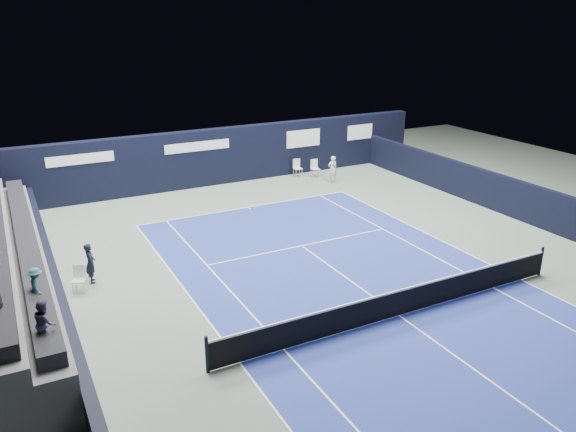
% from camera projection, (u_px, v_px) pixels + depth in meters
% --- Properties ---
extents(ground, '(48.00, 48.00, 0.00)m').
position_uv_depth(ground, '(363.00, 290.00, 19.44)').
color(ground, '#5A6B5F').
rests_on(ground, ground).
extents(court_surface, '(10.97, 23.77, 0.01)m').
position_uv_depth(court_surface, '(399.00, 316.00, 17.78)').
color(court_surface, navy).
rests_on(court_surface, ground).
extents(enclosure_wall_right, '(0.30, 22.00, 1.80)m').
position_uv_depth(enclosure_wall_right, '(496.00, 192.00, 27.04)').
color(enclosure_wall_right, black).
rests_on(enclosure_wall_right, ground).
extents(folding_chair_back_a, '(0.49, 0.52, 1.01)m').
position_uv_depth(folding_chair_back_a, '(315.00, 165.00, 32.74)').
color(folding_chair_back_a, silver).
rests_on(folding_chair_back_a, ground).
extents(folding_chair_back_b, '(0.48, 0.46, 1.01)m').
position_uv_depth(folding_chair_back_b, '(297.00, 166.00, 32.82)').
color(folding_chair_back_b, silver).
rests_on(folding_chair_back_b, ground).
extents(line_judge_chair, '(0.53, 0.52, 0.93)m').
position_uv_depth(line_judge_chair, '(79.00, 277.00, 19.21)').
color(line_judge_chair, silver).
rests_on(line_judge_chair, ground).
extents(line_judge, '(0.37, 0.55, 1.48)m').
position_uv_depth(line_judge, '(90.00, 263.00, 19.77)').
color(line_judge, black).
rests_on(line_judge, ground).
extents(court_markings, '(11.03, 23.83, 0.00)m').
position_uv_depth(court_markings, '(399.00, 316.00, 17.78)').
color(court_markings, white).
rests_on(court_markings, court_surface).
extents(tennis_net, '(12.90, 0.10, 1.10)m').
position_uv_depth(tennis_net, '(400.00, 302.00, 17.60)').
color(tennis_net, black).
rests_on(tennis_net, ground).
extents(back_sponsor_wall, '(26.00, 0.63, 3.10)m').
position_uv_depth(back_sponsor_wall, '(214.00, 157.00, 31.00)').
color(back_sponsor_wall, black).
rests_on(back_sponsor_wall, ground).
extents(side_barrier_left, '(0.33, 22.00, 1.20)m').
position_uv_depth(side_barrier_left, '(55.00, 286.00, 18.41)').
color(side_barrier_left, black).
rests_on(side_barrier_left, ground).
extents(tennis_player, '(0.59, 0.81, 1.50)m').
position_uv_depth(tennis_player, '(332.00, 169.00, 31.60)').
color(tennis_player, white).
rests_on(tennis_player, ground).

